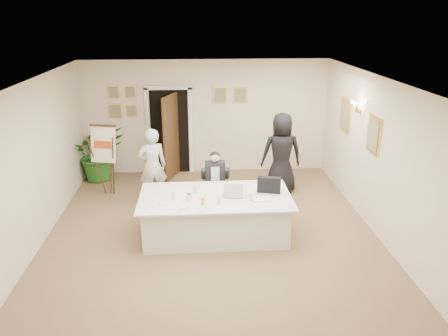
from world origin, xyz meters
TOP-DOWN VIEW (x-y plane):
  - floor at (0.00, 0.00)m, footprint 7.00×7.00m
  - ceiling at (0.00, 0.00)m, footprint 6.00×7.00m
  - wall_back at (0.00, 3.50)m, footprint 6.00×0.10m
  - wall_front at (0.00, -3.50)m, footprint 6.00×0.10m
  - wall_left at (-3.00, 0.00)m, footprint 0.10×7.00m
  - wall_right at (3.00, 0.00)m, footprint 0.10×7.00m
  - doorway at (-0.88, 3.32)m, footprint 1.14×0.86m
  - pictures_back_wall at (-0.80, 3.47)m, footprint 3.40×0.06m
  - pictures_right_wall at (2.97, 1.20)m, footprint 0.06×2.20m
  - wall_sconce at (2.90, 1.20)m, footprint 0.20×0.30m
  - conference_table at (0.07, 0.04)m, footprint 2.69×1.43m
  - seated_man at (0.11, 1.08)m, footprint 0.57×0.60m
  - flip_chart at (-2.22, 2.07)m, footprint 0.57×0.41m
  - standing_man at (-1.18, 1.60)m, footprint 0.67×0.53m
  - standing_woman at (1.62, 2.00)m, footprint 0.89×0.58m
  - potted_palm at (-2.59, 3.07)m, footprint 1.57×1.51m
  - laptop at (0.38, 0.04)m, footprint 0.40×0.42m
  - laptop_bag at (1.04, 0.13)m, footprint 0.44×0.21m
  - paper_stack at (0.86, -0.19)m, footprint 0.33×0.25m
  - plate_left at (-0.83, -0.21)m, footprint 0.22×0.22m
  - plate_mid at (-0.48, -0.36)m, footprint 0.26×0.26m
  - plate_near at (-0.02, -0.41)m, footprint 0.25×0.25m
  - glass_a at (-0.67, -0.09)m, footprint 0.07×0.07m
  - glass_b at (0.12, -0.32)m, footprint 0.08×0.08m
  - glass_c at (0.67, -0.22)m, footprint 0.07×0.07m
  - glass_d at (-0.28, 0.20)m, footprint 0.08×0.08m
  - oj_glass at (-0.17, -0.32)m, footprint 0.07×0.07m
  - steel_jug at (-0.39, -0.10)m, footprint 0.11×0.11m

SIDE VIEW (x-z plane):
  - floor at x=0.00m, z-range 0.00..0.00m
  - conference_table at x=0.07m, z-range 0.01..0.78m
  - seated_man at x=0.11m, z-range 0.00..1.27m
  - potted_palm at x=-2.59m, z-range 0.00..1.33m
  - flip_chart at x=-2.22m, z-range -0.06..1.52m
  - plate_left at x=-0.83m, z-range 0.78..0.79m
  - plate_mid at x=-0.48m, z-range 0.78..0.79m
  - plate_near at x=-0.02m, z-range 0.78..0.79m
  - paper_stack at x=0.86m, z-range 0.78..0.81m
  - standing_man at x=-1.18m, z-range 0.00..1.62m
  - steel_jug at x=-0.39m, z-range 0.78..0.89m
  - oj_glass at x=-0.17m, z-range 0.78..0.91m
  - glass_a at x=-0.67m, z-range 0.77..0.92m
  - glass_b at x=0.12m, z-range 0.77..0.92m
  - glass_c at x=0.67m, z-range 0.77..0.92m
  - glass_d at x=-0.28m, z-range 0.77..0.92m
  - standing_woman at x=1.62m, z-range 0.00..1.81m
  - laptop at x=0.38m, z-range 0.78..1.05m
  - laptop_bag at x=1.04m, z-range 0.77..1.07m
  - doorway at x=-0.88m, z-range -0.06..2.14m
  - wall_back at x=0.00m, z-range 0.00..2.80m
  - wall_front at x=0.00m, z-range 0.00..2.80m
  - wall_left at x=-3.00m, z-range 0.00..2.80m
  - wall_right at x=3.00m, z-range 0.00..2.80m
  - pictures_right_wall at x=2.97m, z-range 1.35..2.15m
  - pictures_back_wall at x=-0.80m, z-range 1.45..2.25m
  - wall_sconce at x=2.90m, z-range 1.98..2.22m
  - ceiling at x=0.00m, z-range 2.79..2.81m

